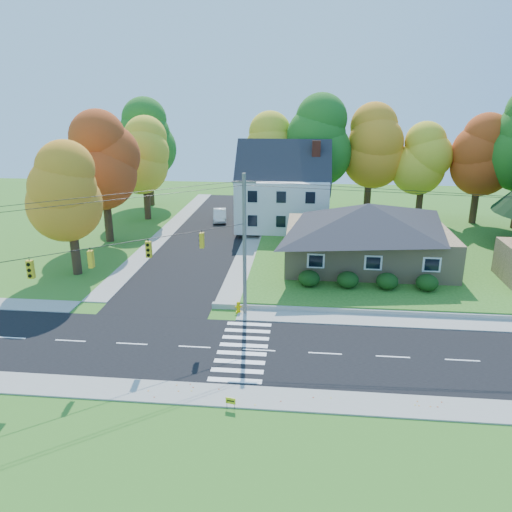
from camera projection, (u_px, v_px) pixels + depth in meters
The scene contains 22 objects.
ground at pixel (259, 350), 30.40m from camera, with size 120.00×120.00×0.00m, color #3D7923.
road_main at pixel (259, 350), 30.39m from camera, with size 90.00×8.00×0.02m, color black.
road_cross at pixel (210, 233), 55.75m from camera, with size 8.00×44.00×0.02m, color black.
sidewalk_north at pixel (266, 315), 35.11m from camera, with size 90.00×2.00×0.08m, color #9C9A90.
sidewalk_south at pixel (250, 397), 25.66m from camera, with size 90.00×2.00×0.08m, color #9C9A90.
lawn at pixel (411, 250), 48.93m from camera, with size 30.00×30.00×0.50m, color #3D7923.
ranch_house at pixel (367, 233), 43.74m from camera, with size 14.60×10.60×5.40m.
colonial_house at pixel (283, 191), 55.45m from camera, with size 10.40×8.40×9.60m.
hedge_row at pixel (367, 280), 38.59m from camera, with size 10.70×1.70×1.27m.
traffic_infrastructure at pixel (259, 263), 30.09m from camera, with size 38.10×10.66×10.00m.
tree_lot_0 at pixel (270, 151), 60.16m from camera, with size 6.72×6.72×12.51m.
tree_lot_1 at pixel (320, 141), 58.24m from camera, with size 7.84×7.84×14.60m.
tree_lot_2 at pixel (371, 146), 58.81m from camera, with size 7.28×7.28×13.56m.
tree_lot_3 at pixel (424, 159), 57.69m from camera, with size 6.16×6.16×11.47m.
tree_lot_4 at pixel (481, 155), 55.96m from camera, with size 6.72×6.72×12.51m.
tree_west_0 at pixel (68, 192), 41.16m from camera, with size 6.16×6.16×11.47m.
tree_west_1 at pixel (103, 161), 50.31m from camera, with size 7.28×7.28×13.56m.
tree_west_2 at pixel (144, 156), 59.87m from camera, with size 6.72×6.72×12.51m.
tree_west_3 at pixel (147, 139), 67.23m from camera, with size 7.84×7.84×14.60m.
white_car at pixel (220, 215), 61.01m from camera, with size 1.54×4.40×1.45m, color white.
fire_hydrant at pixel (238, 308), 35.48m from camera, with size 0.49×0.38×0.86m.
yard_sign at pixel (231, 401), 24.61m from camera, with size 0.51×0.12×0.64m.
Camera 1 is at (2.57, -26.99, 14.91)m, focal length 35.00 mm.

